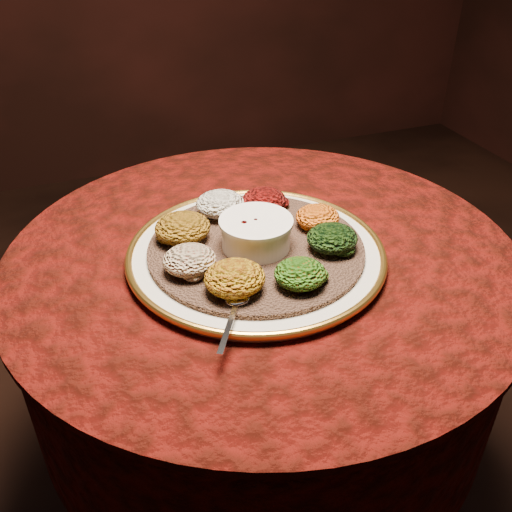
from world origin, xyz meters
name	(u,v)px	position (x,y,z in m)	size (l,w,h in m)	color
table	(262,323)	(0.00, 0.00, 0.55)	(0.96, 0.96, 0.73)	black
platter	(256,253)	(-0.02, -0.03, 0.75)	(0.53, 0.53, 0.02)	beige
injera	(256,248)	(-0.02, -0.03, 0.76)	(0.39, 0.39, 0.01)	brown
stew_bowl	(256,231)	(-0.02, -0.03, 0.79)	(0.13, 0.13, 0.05)	white
spoon	(236,304)	(-0.11, -0.18, 0.77)	(0.09, 0.12, 0.01)	silver
portion_ayib	(220,204)	(-0.05, 0.11, 0.78)	(0.10, 0.09, 0.05)	white
portion_kitfo	(264,200)	(0.04, 0.09, 0.78)	(0.09, 0.08, 0.04)	black
portion_tikil	(318,217)	(0.11, 0.00, 0.78)	(0.08, 0.08, 0.04)	#AC740E
portion_gomen	(332,238)	(0.10, -0.08, 0.78)	(0.09, 0.09, 0.04)	black
portion_mixveg	(300,274)	(0.00, -0.16, 0.78)	(0.09, 0.08, 0.04)	#943609
portion_kik	(235,278)	(-0.10, -0.14, 0.79)	(0.10, 0.09, 0.05)	#AF810F
portion_timatim	(190,260)	(-0.15, -0.06, 0.78)	(0.09, 0.09, 0.04)	maroon
portion_shiro	(183,228)	(-0.14, 0.04, 0.79)	(0.10, 0.10, 0.05)	#855310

